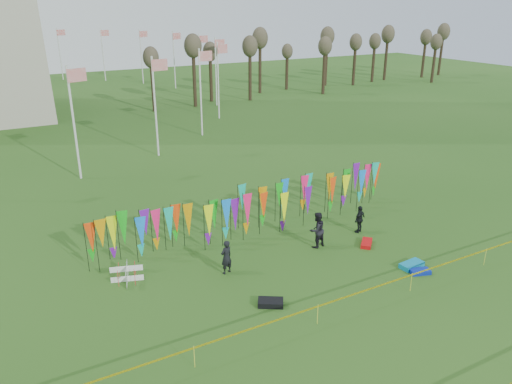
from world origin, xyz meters
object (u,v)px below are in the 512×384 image
box_kite (127,274)px  person_left (226,257)px  person_right (360,219)px  kite_bag_black (271,303)px  person_mid (317,230)px  kite_bag_turquoise (412,265)px  kite_bag_red (367,243)px  kite_bag_blue (420,271)px

box_kite → person_left: person_left is taller
person_right → kite_bag_black: size_ratio=1.47×
person_left → kite_bag_black: size_ratio=1.58×
person_mid → person_left: bearing=-6.4°
kite_bag_turquoise → kite_bag_black: bearing=176.4°
person_left → person_right: 8.37m
kite_bag_red → box_kite: bearing=168.7°
box_kite → kite_bag_red: box_kite is taller
kite_bag_blue → kite_bag_red: kite_bag_red is taller
person_right → kite_bag_black: 8.77m
kite_bag_red → kite_bag_black: size_ratio=1.03×
person_right → kite_bag_blue: bearing=66.1°
box_kite → kite_bag_black: 6.76m
person_left → kite_bag_red: size_ratio=1.53×
box_kite → person_mid: (9.58, -1.27, 0.55)m
kite_bag_blue → kite_bag_turquoise: bearing=81.8°
kite_bag_turquoise → kite_bag_red: bearing=97.3°
person_right → kite_bag_turquoise: person_right is taller
box_kite → kite_bag_turquoise: 13.45m
person_mid → kite_bag_black: bearing=27.6°
box_kite → kite_bag_blue: 13.63m
person_mid → kite_bag_blue: 5.41m
kite_bag_blue → person_left: bearing=151.0°
kite_bag_turquoise → person_mid: bearing=125.1°
kite_bag_black → kite_bag_blue: bearing=-8.4°
person_mid → kite_bag_blue: bearing=112.0°
box_kite → kite_bag_black: size_ratio=0.78×
person_right → kite_bag_black: (-7.88, -3.79, -0.66)m
person_left → kite_bag_blue: size_ratio=1.81×
box_kite → person_right: person_right is taller
kite_bag_black → person_mid: bearing=36.1°
person_left → kite_bag_red: 7.79m
box_kite → kite_bag_turquoise: (12.38, -5.25, -0.30)m
person_left → kite_bag_turquoise: (8.06, -3.79, -0.72)m
person_left → person_mid: size_ratio=0.87×
kite_bag_turquoise → person_right: bearing=86.1°
kite_bag_turquoise → kite_bag_red: kite_bag_turquoise is taller
kite_bag_red → kite_bag_turquoise: bearing=-82.7°
person_right → kite_bag_black: bearing=6.2°
person_right → person_left: bearing=-16.2°
person_mid → person_right: bearing=177.1°
person_mid → person_right: 3.10m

